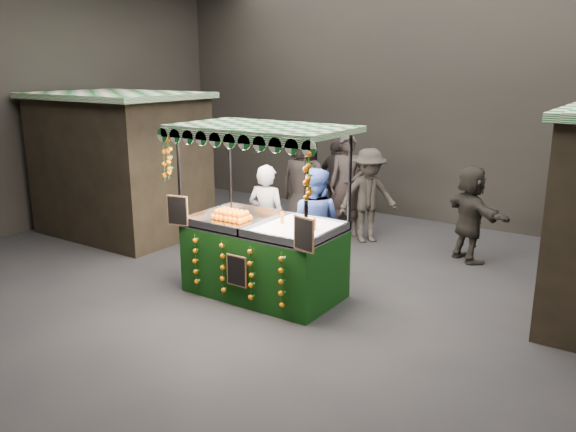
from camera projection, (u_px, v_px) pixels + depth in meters
The scene contains 11 objects.
ground at pixel (288, 299), 7.82m from camera, with size 12.00×12.00×0.00m, color black.
market_hall at pixel (287, 39), 6.97m from camera, with size 12.10×10.10×5.05m.
neighbour_stall_left at pixel (121, 164), 10.67m from camera, with size 3.00×2.20×2.60m.
juice_stall at pixel (263, 245), 7.79m from camera, with size 2.40×1.41×2.32m.
vendor_grey at pixel (267, 219), 8.71m from camera, with size 0.65×0.48×1.65m.
vendor_blue at pixel (315, 224), 8.41m from camera, with size 0.90×0.76×1.66m.
shopper_0 at pixel (347, 185), 10.57m from camera, with size 0.81×0.70×1.87m.
shopper_2 at pixel (336, 180), 11.64m from camera, with size 1.04×0.64×1.65m.
shopper_3 at pixel (368, 196), 10.18m from camera, with size 1.19×1.22×1.68m.
shopper_4 at pixel (304, 184), 10.57m from camera, with size 0.97×0.65×1.94m.
shopper_5 at pixel (470, 214), 9.18m from camera, with size 1.41×1.25×1.55m.
Camera 1 is at (4.06, -6.04, 3.07)m, focal length 35.95 mm.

